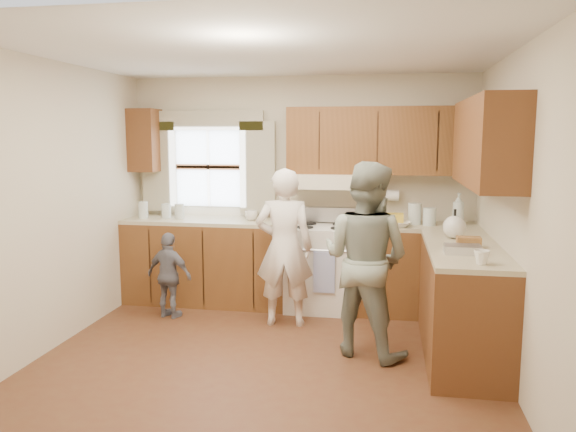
% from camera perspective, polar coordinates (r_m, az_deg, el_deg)
% --- Properties ---
extents(room, '(3.80, 3.80, 3.80)m').
position_cam_1_polar(room, '(4.57, -2.10, 0.57)').
color(room, '#522919').
rests_on(room, ground).
extents(kitchen_fixtures, '(3.80, 2.25, 2.15)m').
position_cam_1_polar(kitchen_fixtures, '(5.61, 6.39, -2.31)').
color(kitchen_fixtures, '#40210D').
rests_on(kitchen_fixtures, ground).
extents(stove, '(0.76, 0.67, 1.07)m').
position_cam_1_polar(stove, '(6.06, 3.57, -5.08)').
color(stove, silver).
rests_on(stove, ground).
extents(woman_left, '(0.59, 0.42, 1.55)m').
position_cam_1_polar(woman_left, '(5.47, -0.38, -3.21)').
color(woman_left, white).
rests_on(woman_left, ground).
extents(woman_right, '(0.99, 0.90, 1.64)m').
position_cam_1_polar(woman_right, '(4.79, 7.87, -4.36)').
color(woman_right, '#254032').
rests_on(woman_right, ground).
extents(child, '(0.55, 0.34, 0.88)m').
position_cam_1_polar(child, '(5.87, -11.95, -5.93)').
color(child, slate).
rests_on(child, ground).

